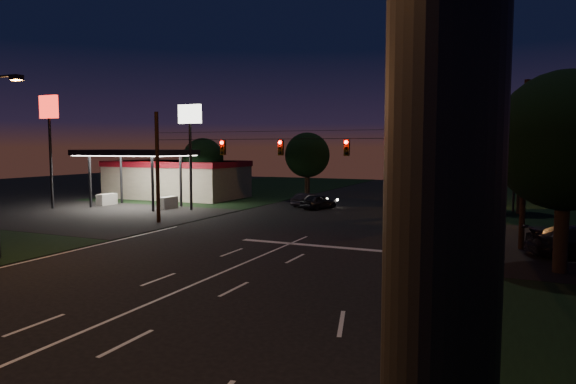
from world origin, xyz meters
The scene contains 20 objects.
ground centered at (0.00, 0.00, 0.00)m, with size 140.00×140.00×0.00m, color black.
cross_street_left centered at (-20.00, 16.00, 0.00)m, with size 20.00×16.00×0.02m, color black.
center_line centered at (0.00, -6.00, 0.01)m, with size 0.14×40.00×0.01m, color silver.
stop_bar centered at (3.00, 11.50, 0.01)m, with size 12.00×0.50×0.01m, color silver.
utility_pole_right centered at (12.00, 15.00, 0.00)m, with size 0.30×0.30×9.00m, color black.
utility_pole_left centered at (-12.00, 15.00, 0.00)m, with size 0.28×0.28×8.00m, color black.
signal_span centered at (0.00, 14.96, 5.50)m, with size 24.00×0.40×1.56m.
gas_station centered at (-21.86, 30.39, 2.38)m, with size 14.20×16.10×5.25m.
pole_sign_left_near centered at (-14.00, 22.00, 6.98)m, with size 2.20×0.30×9.10m.
pole_sign_left_far centered at (-26.00, 18.00, 7.61)m, with size 2.00×0.30×10.00m.
pole_sign_right centered at (8.00, 30.00, 6.24)m, with size 1.80×0.30×8.40m.
street_light_right_near centered at (11.24, -14.00, 5.24)m, with size 2.20×0.35×9.00m.
street_light_right_far centered at (11.24, 32.00, 5.24)m, with size 2.20×0.35×9.00m.
tree_right_near centered at (13.53, 10.17, 5.68)m, with size 6.00×6.00×8.76m.
tree_far_a centered at (-17.98, 30.12, 4.26)m, with size 4.20×4.20×6.42m.
tree_far_b centered at (-7.98, 34.13, 4.61)m, with size 4.60×4.60×6.98m.
tree_far_c centered at (3.02, 33.10, 3.90)m, with size 3.80×3.80×5.86m.
tree_far_d centered at (12.02, 31.13, 4.83)m, with size 4.80×4.80×7.30m.
car_oncoming_a centered at (-4.36, 27.61, 0.64)m, with size 1.52×3.78×1.29m, color black.
car_oncoming_b centered at (-6.03, 29.07, 0.61)m, with size 1.29×3.69×1.22m, color black.
Camera 1 is at (11.61, -14.90, 5.48)m, focal length 32.00 mm.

